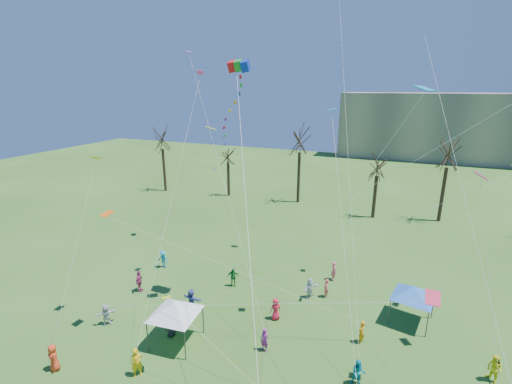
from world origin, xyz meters
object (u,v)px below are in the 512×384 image
at_px(distant_building, 479,128).
at_px(canopy_tent_white, 175,308).
at_px(big_box_kite, 231,126).
at_px(canopy_tent_blue, 414,292).

height_order(distant_building, canopy_tent_white, distant_building).
bearing_deg(big_box_kite, distant_building, 70.00).
bearing_deg(canopy_tent_white, canopy_tent_blue, 30.01).
relative_size(canopy_tent_white, canopy_tent_blue, 1.09).
height_order(canopy_tent_white, canopy_tent_blue, canopy_tent_white).
relative_size(distant_building, canopy_tent_blue, 16.10).
distance_m(big_box_kite, canopy_tent_blue, 17.33).
bearing_deg(canopy_tent_white, distant_building, 70.10).
bearing_deg(canopy_tent_blue, distant_building, 78.86).
xyz_separation_m(big_box_kite, canopy_tent_white, (-1.74, -5.20, -11.25)).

